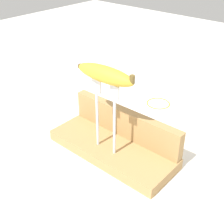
{
  "coord_description": "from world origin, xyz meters",
  "views": [
    {
      "loc": [
        0.43,
        -0.49,
        0.52
      ],
      "look_at": [
        0.0,
        0.0,
        0.13
      ],
      "focal_mm": 48.77,
      "sensor_mm": 36.0,
      "label": 1
    }
  ],
  "objects_px": {
    "fork_stand_center": "(106,111)",
    "wire_coil": "(158,103)",
    "fork_fallen_near": "(219,190)",
    "banana_raised_center": "(105,74)"
  },
  "relations": [
    {
      "from": "banana_raised_center",
      "to": "fork_fallen_near",
      "type": "distance_m",
      "value": 0.37
    },
    {
      "from": "banana_raised_center",
      "to": "wire_coil",
      "type": "xyz_separation_m",
      "value": [
        -0.06,
        0.34,
        -0.24
      ]
    },
    {
      "from": "fork_stand_center",
      "to": "wire_coil",
      "type": "bearing_deg",
      "value": 99.71
    },
    {
      "from": "fork_fallen_near",
      "to": "wire_coil",
      "type": "relative_size",
      "value": 1.76
    },
    {
      "from": "fork_stand_center",
      "to": "wire_coil",
      "type": "xyz_separation_m",
      "value": [
        -0.06,
        0.34,
        -0.14
      ]
    },
    {
      "from": "fork_stand_center",
      "to": "wire_coil",
      "type": "relative_size",
      "value": 2.33
    },
    {
      "from": "fork_stand_center",
      "to": "wire_coil",
      "type": "distance_m",
      "value": 0.37
    },
    {
      "from": "fork_stand_center",
      "to": "fork_fallen_near",
      "type": "xyz_separation_m",
      "value": [
        0.28,
        0.08,
        -0.14
      ]
    },
    {
      "from": "banana_raised_center",
      "to": "fork_fallen_near",
      "type": "relative_size",
      "value": 1.15
    },
    {
      "from": "banana_raised_center",
      "to": "wire_coil",
      "type": "distance_m",
      "value": 0.42
    }
  ]
}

